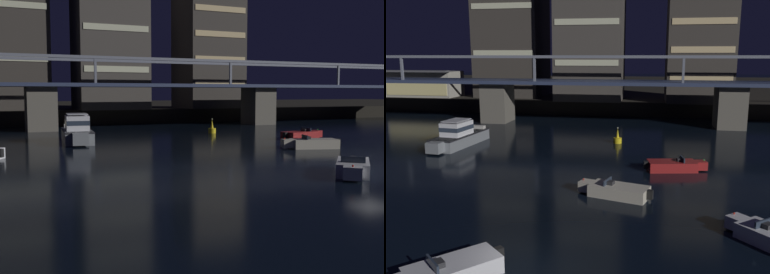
{
  "view_description": "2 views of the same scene",
  "coord_description": "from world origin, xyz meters",
  "views": [
    {
      "loc": [
        -22.33,
        -22.79,
        4.79
      ],
      "look_at": [
        -5.93,
        14.91,
        0.95
      ],
      "focal_mm": 44.48,
      "sensor_mm": 36.0,
      "label": 1
    },
    {
      "loc": [
        5.37,
        -16.08,
        9.41
      ],
      "look_at": [
        -0.54,
        18.35,
        2.43
      ],
      "focal_mm": 38.41,
      "sensor_mm": 36.0,
      "label": 2
    }
  ],
  "objects": [
    {
      "name": "ground_plane",
      "position": [
        0.0,
        0.0,
        0.0
      ],
      "size": [
        400.0,
        400.0,
        0.0
      ],
      "primitive_type": "plane",
      "color": "black"
    },
    {
      "name": "far_riverbank",
      "position": [
        0.0,
        87.77,
        1.1
      ],
      "size": [
        240.0,
        80.0,
        2.2
      ],
      "primitive_type": "cube",
      "color": "black",
      "rests_on": "ground"
    },
    {
      "name": "river_bridge",
      "position": [
        0.0,
        39.76,
        4.34
      ],
      "size": [
        101.5,
        6.4,
        9.38
      ],
      "color": "#605B51",
      "rests_on": "ground"
    },
    {
      "name": "tower_west_tall",
      "position": [
        -4.15,
        51.42,
        17.52
      ],
      "size": [
        10.67,
        9.24,
        30.94
      ],
      "color": "#423D38",
      "rests_on": "far_riverbank"
    },
    {
      "name": "tower_central",
      "position": [
        12.88,
        51.34,
        12.33
      ],
      "size": [
        9.76,
        9.69,
        20.57
      ],
      "color": "#38332D",
      "rests_on": "far_riverbank"
    },
    {
      "name": "cabin_cruiser_near_left",
      "position": [
        -14.27,
        23.68,
        1.05
      ],
      "size": [
        3.48,
        9.3,
        2.79
      ],
      "color": "gray",
      "rests_on": "ground"
    },
    {
      "name": "speedboat_near_center",
      "position": [
        -2.73,
        -1.35,
        0.41
      ],
      "size": [
        4.28,
        4.49,
        1.16
      ],
      "color": "silver",
      "rests_on": "ground"
    },
    {
      "name": "speedboat_mid_center",
      "position": [
        3.42,
        10.47,
        0.41
      ],
      "size": [
        5.17,
        2.83,
        1.16
      ],
      "color": "beige",
      "rests_on": "ground"
    },
    {
      "name": "speedboat_mid_right",
      "position": [
        7.69,
        17.68,
        0.41
      ],
      "size": [
        5.22,
        2.5,
        1.16
      ],
      "color": "maroon",
      "rests_on": "ground"
    },
    {
      "name": "channel_buoy",
      "position": [
        2.22,
        27.69,
        0.48
      ],
      "size": [
        0.9,
        0.9,
        1.76
      ],
      "color": "yellow",
      "rests_on": "ground"
    }
  ]
}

